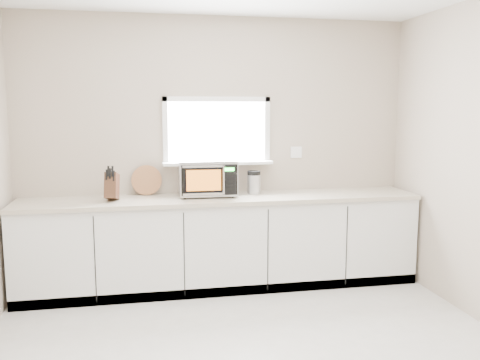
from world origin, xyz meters
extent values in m
cube|color=#B0A18C|center=(0.00, 2.00, 1.35)|extent=(4.00, 0.02, 2.70)
cube|color=white|center=(0.00, 1.99, 1.55)|extent=(1.00, 0.02, 0.60)
cube|color=white|center=(0.00, 1.92, 1.23)|extent=(1.12, 0.16, 0.03)
cube|color=white|center=(0.00, 1.97, 1.88)|extent=(1.10, 0.04, 0.05)
cube|color=white|center=(0.00, 1.97, 1.23)|extent=(1.10, 0.04, 0.05)
cube|color=white|center=(-0.53, 1.97, 1.55)|extent=(0.05, 0.04, 0.70)
cube|color=white|center=(0.53, 1.97, 1.55)|extent=(0.05, 0.04, 0.70)
cube|color=white|center=(0.85, 1.99, 1.32)|extent=(0.12, 0.01, 0.12)
cube|color=silver|center=(0.00, 1.70, 0.44)|extent=(3.92, 0.60, 0.88)
cube|color=beige|center=(0.00, 1.69, 0.90)|extent=(3.92, 0.64, 0.04)
cylinder|color=black|center=(-0.37, 1.64, 0.93)|extent=(0.03, 0.03, 0.02)
cylinder|color=black|center=(-0.36, 1.97, 0.93)|extent=(0.03, 0.03, 0.02)
cylinder|color=black|center=(0.10, 1.63, 0.93)|extent=(0.03, 0.03, 0.02)
cylinder|color=black|center=(0.11, 1.96, 0.93)|extent=(0.03, 0.03, 0.02)
cube|color=#BABCC2|center=(-0.13, 1.80, 1.10)|extent=(0.57, 0.44, 0.33)
cube|color=black|center=(-0.13, 1.58, 1.10)|extent=(0.54, 0.02, 0.29)
cube|color=orange|center=(-0.19, 1.58, 1.10)|extent=(0.33, 0.01, 0.20)
cylinder|color=silver|center=(0.00, 1.55, 1.10)|extent=(0.02, 0.02, 0.26)
cube|color=black|center=(0.06, 1.57, 1.10)|extent=(0.13, 0.01, 0.29)
cube|color=#19FF33|center=(0.06, 1.57, 1.20)|extent=(0.09, 0.01, 0.03)
cube|color=silver|center=(-0.13, 1.80, 1.28)|extent=(0.57, 0.44, 0.01)
cube|color=#472619|center=(-1.05, 1.68, 1.06)|extent=(0.14, 0.25, 0.28)
cube|color=black|center=(-1.09, 1.63, 1.17)|extent=(0.02, 0.05, 0.10)
cube|color=black|center=(-1.05, 1.63, 1.18)|extent=(0.02, 0.05, 0.10)
cube|color=black|center=(-1.02, 1.62, 1.16)|extent=(0.02, 0.05, 0.10)
cube|color=black|center=(-1.07, 1.63, 1.21)|extent=(0.02, 0.05, 0.10)
cube|color=black|center=(-1.03, 1.63, 1.21)|extent=(0.02, 0.05, 0.10)
cylinder|color=#A86341|center=(-0.72, 1.94, 1.07)|extent=(0.30, 0.07, 0.30)
cylinder|color=#BABCC2|center=(0.35, 1.82, 1.02)|extent=(0.15, 0.15, 0.19)
cylinder|color=black|center=(0.35, 1.82, 1.13)|extent=(0.14, 0.14, 0.05)
camera|label=1|loc=(-0.76, -3.17, 1.79)|focal=38.00mm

